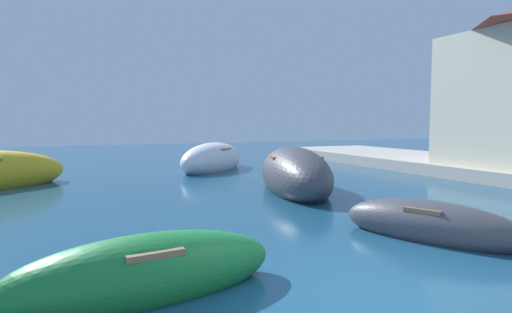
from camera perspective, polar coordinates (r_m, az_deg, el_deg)
The scene contains 5 objects.
ground at distance 6.02m, azimuth 13.90°, elevation -17.39°, with size 80.00×80.00×0.00m, color navy.
moored_boat_1 at distance 14.36m, azimuth 5.09°, elevation -2.36°, with size 3.68×6.33×1.83m.
moored_boat_2 at distance 5.99m, azimuth -14.17°, elevation -14.61°, with size 3.73×1.66×1.03m.
moored_boat_4 at distance 9.08m, azimuth 21.79°, elevation -8.30°, with size 2.41×3.58×0.95m.
moored_boat_5 at distance 20.35m, azimuth -5.71°, elevation -0.47°, with size 4.82×4.99×1.64m.
Camera 1 is at (-3.38, -4.45, 2.24)m, focal length 30.48 mm.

